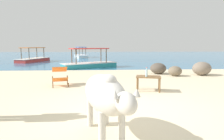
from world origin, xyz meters
The scene contains 12 objects.
sand_beach centered at (0.00, 0.00, 0.02)m, with size 18.00×14.00×0.04m, color beige.
water_surface centered at (0.00, 22.00, 0.00)m, with size 60.00×36.00×0.03m, color teal.
cow centered at (-0.54, -1.28, 0.72)m, with size 0.90×1.84×1.03m.
low_bench_table centered at (0.91, 1.67, 0.43)m, with size 0.85×0.61×0.48m.
bottle centered at (0.82, 1.57, 0.64)m, with size 0.07×0.07×0.30m.
deck_chair_near centered at (-2.06, 2.71, 0.42)m, with size 0.71×0.87×0.68m.
shore_rock_large centered at (2.93, 4.58, 0.27)m, with size 0.63×0.61×0.47m, color #756651.
shore_rock_medium centered at (4.32, 4.74, 0.37)m, with size 0.99×0.79×0.66m, color gray.
shore_rock_small centered at (2.34, 5.33, 0.32)m, with size 0.80×0.78×0.56m, color brown.
boat_red centered at (-6.67, 13.52, 0.29)m, with size 2.19×3.85×1.29m.
boat_white centered at (-2.99, 19.67, 0.29)m, with size 2.08×3.85×1.29m.
boat_teal centered at (-1.34, 8.60, 0.29)m, with size 3.79×2.73×1.29m.
Camera 1 is at (-0.60, -4.20, 1.48)m, focal length 30.67 mm.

